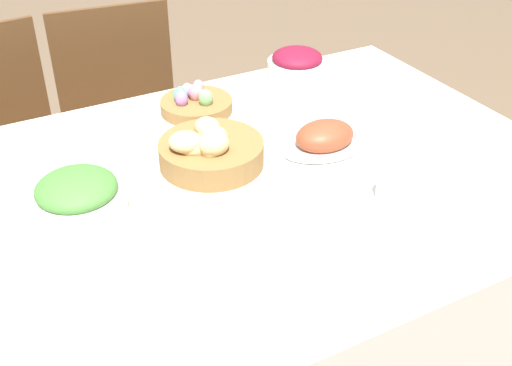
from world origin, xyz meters
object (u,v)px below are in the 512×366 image
bread_basket (210,149)px  dinner_plate (338,263)px  chair_far_left (4,156)px  egg_basket (195,103)px  ham_platter (325,138)px  beet_salad_bowl (297,66)px  butter_dish (176,253)px  knife (396,242)px  spoon (408,238)px  chair_far_center (127,127)px  green_salad_bowl (78,197)px  drinking_cup (392,185)px  fork (273,288)px

bread_basket → dinner_plate: 0.47m
chair_far_left → egg_basket: (0.49, -0.49, 0.29)m
chair_far_left → ham_platter: chair_far_left is taller
beet_salad_bowl → butter_dish: (-0.65, -0.61, -0.03)m
bread_basket → knife: bearing=-65.8°
butter_dish → knife: bearing=-21.8°
beet_salad_bowl → spoon: size_ratio=0.94×
chair_far_left → dinner_plate: chair_far_left is taller
ham_platter → spoon: size_ratio=1.27×
egg_basket → dinner_plate: (-0.02, -0.74, -0.02)m
chair_far_center → ham_platter: size_ratio=3.66×
chair_far_center → knife: size_ratio=4.65×
bread_basket → egg_basket: 0.30m
beet_salad_bowl → green_salad_bowl: bearing=-154.4°
drinking_cup → egg_basket: bearing=109.2°
bread_basket → drinking_cup: bearing=-47.5°
egg_basket → dinner_plate: size_ratio=0.84×
fork → knife: 0.29m
chair_far_left → green_salad_bowl: bearing=-90.9°
bread_basket → beet_salad_bowl: 0.54m
ham_platter → green_salad_bowl: size_ratio=1.18×
butter_dish → fork: bearing=-52.6°
beet_salad_bowl → knife: beet_salad_bowl is taller
chair_far_left → ham_platter: size_ratio=3.66×
bread_basket → butter_dish: 0.36m
egg_basket → fork: bearing=-102.9°
chair_far_center → bread_basket: (-0.02, -0.77, 0.31)m
knife → drinking_cup: size_ratio=2.70×
green_salad_bowl → dinner_plate: bearing=-45.4°
chair_far_center → egg_basket: (0.07, -0.49, 0.29)m
chair_far_center → ham_platter: chair_far_center is taller
fork → chair_far_center: bearing=88.9°
ham_platter → butter_dish: size_ratio=1.78×
fork → drinking_cup: 0.41m
spoon → chair_far_left: bearing=114.0°
green_salad_bowl → dinner_plate: size_ratio=0.86×
chair_far_left → bread_basket: bearing=-68.0°
chair_far_left → dinner_plate: 1.35m
ham_platter → beet_salad_bowl: bearing=68.9°
dinner_plate → drinking_cup: 0.27m
beet_salad_bowl → chair_far_left: bearing=151.7°
chair_far_center → dinner_plate: bearing=-81.7°
butter_dish → egg_basket: bearing=62.7°
egg_basket → bread_basket: bearing=-107.0°
fork → beet_salad_bowl: bearing=59.7°
dinner_plate → knife: 0.15m
knife → spoon: 0.03m
beet_salad_bowl → dinner_plate: 0.87m
butter_dish → chair_far_left: bearing=100.5°
egg_basket → beet_salad_bowl: (0.35, 0.03, 0.02)m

